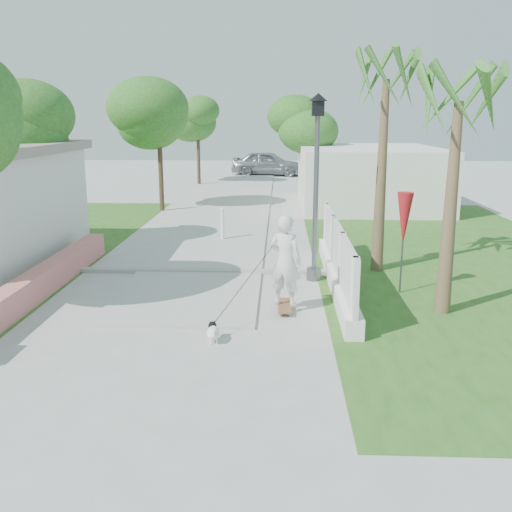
{
  "coord_description": "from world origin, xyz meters",
  "views": [
    {
      "loc": [
        2.04,
        -8.06,
        3.91
      ],
      "look_at": [
        1.56,
        3.41,
        1.1
      ],
      "focal_mm": 40.0,
      "sensor_mm": 36.0,
      "label": 1
    }
  ],
  "objects_px": {
    "dog": "(213,332)",
    "parked_car": "(268,163)",
    "street_lamp": "(316,181)",
    "patio_umbrella": "(404,220)",
    "bollard": "(222,223)",
    "skateboarder": "(255,278)"
  },
  "relations": [
    {
      "from": "dog",
      "to": "parked_car",
      "type": "xyz_separation_m",
      "value": [
        0.32,
        29.89,
        0.64
      ]
    },
    {
      "from": "street_lamp",
      "to": "parked_car",
      "type": "bearing_deg",
      "value": 93.77
    },
    {
      "from": "street_lamp",
      "to": "parked_car",
      "type": "xyz_separation_m",
      "value": [
        -1.7,
        25.81,
        -1.6
      ]
    },
    {
      "from": "patio_umbrella",
      "to": "dog",
      "type": "distance_m",
      "value": 5.2
    },
    {
      "from": "bollard",
      "to": "patio_umbrella",
      "type": "bearing_deg",
      "value": -50.09
    },
    {
      "from": "bollard",
      "to": "parked_car",
      "type": "xyz_separation_m",
      "value": [
        1.0,
        21.31,
        0.25
      ]
    },
    {
      "from": "skateboarder",
      "to": "bollard",
      "type": "bearing_deg",
      "value": -55.98
    },
    {
      "from": "dog",
      "to": "street_lamp",
      "type": "bearing_deg",
      "value": 52.76
    },
    {
      "from": "skateboarder",
      "to": "dog",
      "type": "height_order",
      "value": "skateboarder"
    },
    {
      "from": "bollard",
      "to": "parked_car",
      "type": "height_order",
      "value": "parked_car"
    },
    {
      "from": "street_lamp",
      "to": "bollard",
      "type": "distance_m",
      "value": 5.56
    },
    {
      "from": "skateboarder",
      "to": "parked_car",
      "type": "bearing_deg",
      "value": -65.8
    },
    {
      "from": "bollard",
      "to": "parked_car",
      "type": "relative_size",
      "value": 0.22
    },
    {
      "from": "dog",
      "to": "bollard",
      "type": "bearing_deg",
      "value": 83.66
    },
    {
      "from": "patio_umbrella",
      "to": "parked_car",
      "type": "height_order",
      "value": "patio_umbrella"
    },
    {
      "from": "patio_umbrella",
      "to": "skateboarder",
      "type": "bearing_deg",
      "value": -149.47
    },
    {
      "from": "patio_umbrella",
      "to": "street_lamp",
      "type": "bearing_deg",
      "value": 152.24
    },
    {
      "from": "bollard",
      "to": "skateboarder",
      "type": "relative_size",
      "value": 0.52
    },
    {
      "from": "patio_umbrella",
      "to": "dog",
      "type": "xyz_separation_m",
      "value": [
        -3.92,
        -3.08,
        -1.5
      ]
    },
    {
      "from": "skateboarder",
      "to": "dog",
      "type": "relative_size",
      "value": 4.2
    },
    {
      "from": "skateboarder",
      "to": "dog",
      "type": "distance_m",
      "value": 1.52
    },
    {
      "from": "bollard",
      "to": "dog",
      "type": "bearing_deg",
      "value": -85.47
    }
  ]
}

